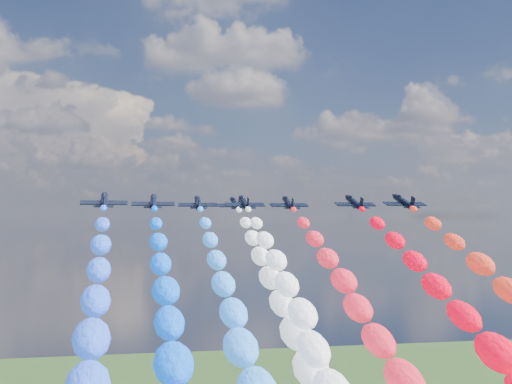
{
  "coord_description": "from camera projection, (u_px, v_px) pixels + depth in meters",
  "views": [
    {
      "loc": [
        -25.81,
        -127.44,
        103.56
      ],
      "look_at": [
        0.0,
        4.0,
        108.28
      ],
      "focal_mm": 48.16,
      "sensor_mm": 36.0,
      "label": 1
    }
  ],
  "objects": [
    {
      "name": "jet_0",
      "position": [
        104.0,
        201.0,
        119.3
      ],
      "size": [
        8.06,
        11.01,
        5.43
      ],
      "primitive_type": null,
      "rotation": [
        0.3,
        0.0,
        0.0
      ],
      "color": "black"
    },
    {
      "name": "jet_1",
      "position": [
        153.0,
        202.0,
        130.42
      ],
      "size": [
        8.77,
        11.52,
        5.43
      ],
      "primitive_type": null,
      "rotation": [
        0.3,
        0.0,
        -0.07
      ],
      "color": "black"
    },
    {
      "name": "jet_2",
      "position": [
        198.0,
        203.0,
        139.85
      ],
      "size": [
        8.75,
        11.51,
        5.43
      ],
      "primitive_type": null,
      "rotation": [
        0.3,
        0.0,
        -0.07
      ],
      "color": "black"
    },
    {
      "name": "jet_3",
      "position": [
        244.0,
        203.0,
        139.2
      ],
      "size": [
        8.12,
        11.06,
        5.43
      ],
      "primitive_type": null,
      "rotation": [
        0.3,
        0.0,
        0.01
      ],
      "color": "black"
    },
    {
      "name": "jet_4",
      "position": [
        236.0,
        204.0,
        150.4
      ],
      "size": [
        8.44,
        11.29,
        5.43
      ],
      "primitive_type": null,
      "rotation": [
        0.3,
        0.0,
        0.04
      ],
      "color": "black"
    },
    {
      "name": "trail_4",
      "position": [
        302.0,
        366.0,
        94.71
      ],
      "size": [
        6.08,
        109.24,
        50.34
      ],
      "primitive_type": null,
      "color": "white"
    },
    {
      "name": "jet_5",
      "position": [
        288.0,
        203.0,
        144.87
      ],
      "size": [
        8.26,
        11.16,
        5.43
      ],
      "primitive_type": null,
      "rotation": [
        0.3,
        0.0,
        -0.02
      ],
      "color": "black"
    },
    {
      "name": "trail_5",
      "position": [
        392.0,
        376.0,
        89.19
      ],
      "size": [
        6.08,
        109.24,
        50.34
      ],
      "primitive_type": null,
      "color": "red"
    },
    {
      "name": "jet_6",
      "position": [
        354.0,
        203.0,
        136.8
      ],
      "size": [
        8.39,
        11.25,
        5.43
      ],
      "primitive_type": null,
      "rotation": [
        0.3,
        0.0,
        0.03
      ],
      "color": "black"
    },
    {
      "name": "jet_7",
      "position": [
        404.0,
        202.0,
        130.91
      ],
      "size": [
        8.41,
        11.27,
        5.43
      ],
      "primitive_type": null,
      "rotation": [
        0.3,
        0.0,
        0.04
      ],
      "color": "black"
    }
  ]
}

